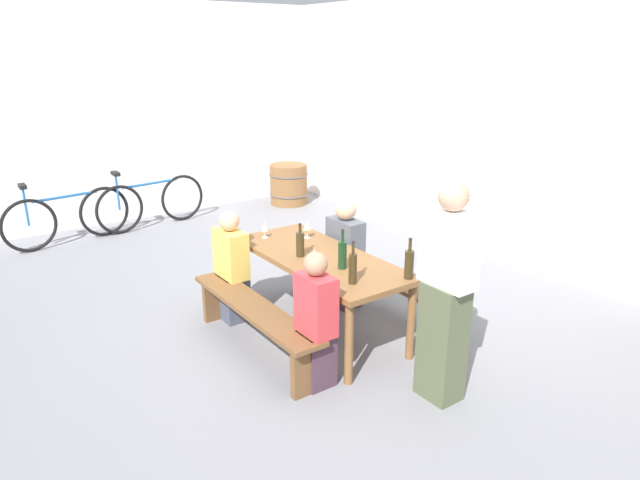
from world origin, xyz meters
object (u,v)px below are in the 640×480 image
seated_guest_near_1 (316,324)px  wine_bottle_1 (353,268)px  wine_glass_0 (314,254)px  wine_glass_2 (265,227)px  wine_bottle_0 (409,264)px  wine_barrel (289,184)px  bench_near (254,316)px  wine_bottle_3 (342,254)px  parked_bicycle_0 (151,202)px  bench_far (377,279)px  wine_glass_1 (307,226)px  wine_bottle_2 (300,244)px  seated_guest_far_0 (345,256)px  seated_guest_near_0 (232,269)px  standing_host (446,298)px  tasting_table (320,264)px  parked_bicycle_1 (67,217)px

seated_guest_near_1 → wine_bottle_1: bearing=6.6°
wine_glass_0 → wine_glass_2: (-0.89, 0.03, 0.00)m
wine_bottle_0 → wine_glass_0: bearing=-146.4°
wine_bottle_0 → wine_barrel: bearing=158.3°
bench_near → wine_bottle_3: wine_bottle_3 is taller
parked_bicycle_0 → wine_glass_2: bearing=-97.6°
bench_far → wine_bottle_0: (0.84, -0.41, 0.53)m
bench_near → seated_guest_near_1: (0.71, 0.15, 0.18)m
wine_bottle_3 → wine_glass_0: bearing=-142.9°
wine_glass_1 → parked_bicycle_0: (-3.62, -0.31, -0.51)m
wine_bottle_2 → seated_guest_near_1: seated_guest_near_1 is taller
bench_far → seated_guest_far_0: (-0.32, -0.15, 0.18)m
seated_guest_far_0 → wine_barrel: (-3.72, 1.69, -0.20)m
seated_guest_near_0 → parked_bicycle_0: size_ratio=0.65×
wine_bottle_1 → wine_glass_0: (-0.50, -0.02, -0.03)m
wine_glass_0 → standing_host: bearing=13.8°
tasting_table → wine_glass_1: size_ratio=10.44×
bench_far → seated_guest_near_0: size_ratio=1.61×
wine_bottle_3 → seated_guest_near_0: (-1.05, -0.52, -0.36)m
wine_barrel → parked_bicycle_0: parked_bicycle_0 is taller
seated_guest_near_0 → seated_guest_near_1: bearing=-90.0°
bench_near → wine_glass_2: 1.05m
wine_bottle_0 → seated_guest_near_1: 0.91m
wine_bottle_0 → parked_bicycle_0: wine_bottle_0 is taller
tasting_table → wine_bottle_3: wine_bottle_3 is taller
seated_guest_near_0 → tasting_table: bearing=-52.1°
wine_glass_1 → seated_guest_near_1: seated_guest_near_1 is taller
bench_near → wine_bottle_0: wine_bottle_0 is taller
bench_near → seated_guest_far_0: 1.29m
bench_near → wine_barrel: (-4.04, 2.92, -0.01)m
wine_bottle_2 → parked_bicycle_0: size_ratio=0.18×
wine_bottle_0 → wine_bottle_1: bearing=-112.7°
tasting_table → parked_bicycle_1: parked_bicycle_1 is taller
bench_far → wine_barrel: 4.33m
tasting_table → bench_near: 0.76m
wine_bottle_2 → wine_barrel: wine_bottle_2 is taller
wine_bottle_3 → parked_bicycle_0: wine_bottle_3 is taller
wine_glass_2 → parked_bicycle_0: bearing=179.6°
parked_bicycle_1 → bench_near: bearing=-88.2°
parked_bicycle_1 → parked_bicycle_0: bearing=-2.7°
bench_far → wine_bottle_3: bearing=-63.4°
wine_glass_1 → parked_bicycle_1: wine_glass_1 is taller
wine_bottle_3 → wine_glass_2: 1.10m
parked_bicycle_1 → wine_bottle_3: bearing=-80.5°
bench_near → seated_guest_near_0: size_ratio=1.61×
wine_bottle_2 → wine_glass_2: size_ratio=1.87×
wine_barrel → parked_bicycle_1: parked_bicycle_1 is taller
wine_glass_1 → standing_host: bearing=-1.9°
wine_glass_0 → parked_bicycle_0: size_ratio=0.09×
tasting_table → bench_near: tasting_table is taller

